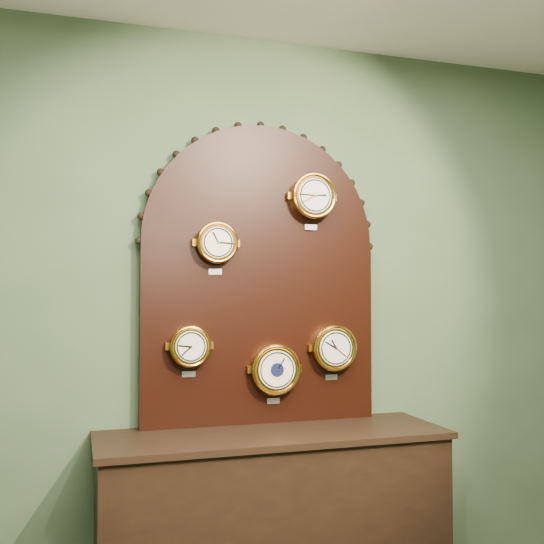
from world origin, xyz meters
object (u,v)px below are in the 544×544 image
object	(u,v)px
display_board	(260,264)
roman_clock	(217,243)
shop_counter	(273,524)
arabic_clock	(313,196)
barometer	(275,369)
tide_clock	(334,348)
hygrometer	(190,346)

from	to	relation	value
display_board	roman_clock	xyz separation A→B (m)	(-0.24, -0.07, 0.10)
shop_counter	roman_clock	bearing A→B (deg)	147.32
shop_counter	arabic_clock	size ratio (longest dim) A/B	5.57
roman_clock	arabic_clock	size ratio (longest dim) A/B	0.89
roman_clock	display_board	bearing A→B (deg)	15.37
barometer	tide_clock	world-z (taller)	tide_clock
display_board	barometer	world-z (taller)	display_board
roman_clock	hygrometer	size ratio (longest dim) A/B	1.02
shop_counter	hygrometer	world-z (taller)	hygrometer
hygrometer	display_board	bearing A→B (deg)	10.13
display_board	tide_clock	world-z (taller)	display_board
roman_clock	barometer	xyz separation A→B (m)	(0.30, -0.00, -0.62)
display_board	barometer	bearing A→B (deg)	-49.31
shop_counter	tide_clock	world-z (taller)	tide_clock
shop_counter	arabic_clock	bearing A→B (deg)	30.46
shop_counter	tide_clock	xyz separation A→B (m)	(0.37, 0.15, 0.80)
arabic_clock	hygrometer	world-z (taller)	arabic_clock
arabic_clock	hygrometer	size ratio (longest dim) A/B	1.15
barometer	hygrometer	bearing A→B (deg)	179.80
shop_counter	tide_clock	distance (m)	0.90
hygrometer	tide_clock	distance (m)	0.74
hygrometer	tide_clock	world-z (taller)	hygrometer
roman_clock	hygrometer	distance (m)	0.51
arabic_clock	tide_clock	distance (m)	0.78
arabic_clock	tide_clock	size ratio (longest dim) A/B	1.01
arabic_clock	shop_counter	bearing A→B (deg)	-149.54
shop_counter	tide_clock	size ratio (longest dim) A/B	5.60
hygrometer	roman_clock	bearing A→B (deg)	-0.06
hygrometer	shop_counter	bearing A→B (deg)	-22.69
shop_counter	arabic_clock	distance (m)	1.60
roman_clock	tide_clock	size ratio (longest dim) A/B	0.89
hygrometer	barometer	world-z (taller)	hygrometer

